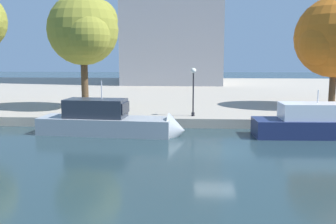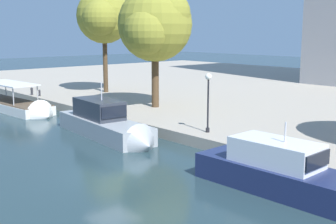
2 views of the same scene
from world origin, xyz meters
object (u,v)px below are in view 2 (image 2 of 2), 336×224
object	(u,v)px
tree_2	(103,17)
lamp_post	(208,94)
tour_boat_0	(16,108)
motor_yacht_2	(298,181)
motor_yacht_1	(107,127)
mooring_bollard_1	(32,91)
mooring_bollard_0	(40,93)
tree_0	(156,24)

from	to	relation	value
tree_2	lamp_post	bearing A→B (deg)	-15.78
tour_boat_0	motor_yacht_2	size ratio (longest dim) A/B	1.25
tour_boat_0	tree_2	xyz separation A→B (m)	(-0.87, 10.95, 8.93)
motor_yacht_1	lamp_post	distance (m)	7.82
tour_boat_0	mooring_bollard_1	size ratio (longest dim) A/B	15.71
mooring_bollard_0	tree_0	world-z (taller)	tree_0
mooring_bollard_1	tree_2	size ratio (longest dim) A/B	0.07
mooring_bollard_0	motor_yacht_2	bearing A→B (deg)	-5.82
tour_boat_0	tree_0	bearing A→B (deg)	33.40
motor_yacht_2	mooring_bollard_1	size ratio (longest dim) A/B	12.57
mooring_bollard_1	motor_yacht_2	bearing A→B (deg)	-5.11
motor_yacht_1	tree_2	distance (m)	20.72
mooring_bollard_0	mooring_bollard_1	bearing A→B (deg)	-165.72
motor_yacht_1	tree_2	xyz separation A→B (m)	(-15.83, 10.34, 8.47)
motor_yacht_1	motor_yacht_2	size ratio (longest dim) A/B	1.06
tour_boat_0	mooring_bollard_1	world-z (taller)	tour_boat_0
lamp_post	mooring_bollard_1	bearing A→B (deg)	-177.61
tree_0	mooring_bollard_1	bearing A→B (deg)	-162.33
lamp_post	motor_yacht_1	bearing A→B (deg)	-145.62
mooring_bollard_1	tree_0	size ratio (longest dim) A/B	0.08
tree_2	mooring_bollard_0	bearing A→B (deg)	-107.90
mooring_bollard_0	tour_boat_0	bearing A→B (deg)	-52.18
motor_yacht_1	tree_2	size ratio (longest dim) A/B	0.96
motor_yacht_2	mooring_bollard_0	bearing A→B (deg)	172.60
mooring_bollard_0	tree_2	xyz separation A→B (m)	(2.24, 6.93, 8.12)
motor_yacht_2	tree_2	distance (m)	34.29
tree_0	motor_yacht_1	bearing A→B (deg)	-63.52
tour_boat_0	tree_2	distance (m)	14.15
tree_2	motor_yacht_1	bearing A→B (deg)	-33.14
motor_yacht_1	mooring_bollard_1	size ratio (longest dim) A/B	13.38
mooring_bollard_1	lamp_post	xyz separation A→B (m)	(25.36, 1.06, 2.23)
lamp_post	tree_0	xyz separation A→B (m)	(-10.04, 3.82, 4.81)
tour_boat_0	tree_0	size ratio (longest dim) A/B	1.21
tour_boat_0	lamp_post	xyz separation A→B (m)	(21.02, 4.76, 3.11)
mooring_bollard_1	tour_boat_0	bearing A→B (deg)	-40.46
tour_boat_0	mooring_bollard_1	bearing A→B (deg)	134.93
tree_0	tree_2	xyz separation A→B (m)	(-11.86, 2.36, 1.01)
mooring_bollard_1	mooring_bollard_0	bearing A→B (deg)	14.28
mooring_bollard_1	lamp_post	world-z (taller)	lamp_post
motor_yacht_1	mooring_bollard_0	distance (m)	18.39
mooring_bollard_1	tree_2	world-z (taller)	tree_2
motor_yacht_1	motor_yacht_2	xyz separation A→B (m)	(15.73, -0.04, -0.06)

